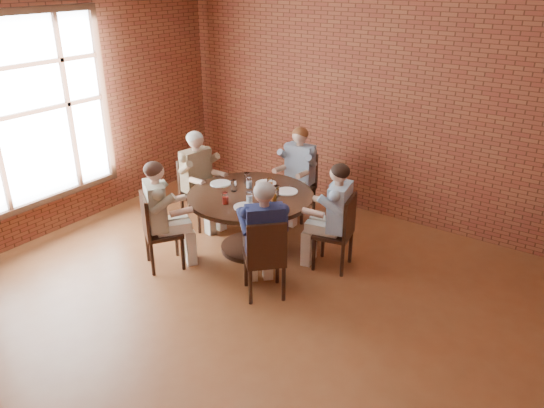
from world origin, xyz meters
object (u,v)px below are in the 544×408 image
Objects in this scene: diner_d at (162,216)px; chair_b at (300,182)px; diner_b at (298,174)px; chair_c at (196,189)px; dining_table at (251,211)px; diner_c at (199,180)px; diner_e at (264,240)px; chair_d at (156,228)px; chair_a at (340,230)px; chair_e at (265,256)px; diner_a at (334,217)px; smartphone at (263,207)px.

chair_b is at bearing -70.81° from diner_d.
diner_b is 1.39× the size of chair_c.
dining_table is at bearing -90.00° from chair_b.
chair_c is (-1.06, 0.17, -0.03)m from dining_table.
diner_e is (1.69, -0.85, -0.00)m from diner_c.
dining_table is at bearing -90.00° from chair_d.
chair_a is 1.05m from chair_e.
diner_b is at bearing -71.44° from diner_d.
chair_d is at bearing -34.38° from diner_e.
chair_c is 0.17m from diner_c.
diner_a is 1.97m from diner_d.
chair_c is 0.71× the size of diner_c.
chair_a is at bearing -111.82° from chair_d.
diner_b is 1.40m from chair_c.
diner_c is 1.42× the size of chair_e.
chair_a is 2.12m from chair_d.
chair_b is 0.99× the size of chair_e.
diner_c reaches higher than chair_a.
chair_b is 1.41m from diner_c.
diner_d is (-1.62, -1.12, 0.01)m from diner_a.
diner_b is 0.98× the size of diner_c.
chair_d is at bearing -153.73° from diner_c.
chair_c is at bearing -136.79° from chair_b.
chair_a is 0.17m from diner_a.
dining_table is 0.47m from smartphone.
diner_d is at bearing -67.64° from diner_a.
smartphone is at bearing -98.51° from diner_e.
diner_e reaches higher than dining_table.
diner_c is (-0.98, 0.16, 0.13)m from dining_table.
diner_a reaches higher than smartphone.
chair_b is at bearing -32.14° from diner_c.
chair_c is at bearing -100.52° from chair_a.
diner_d is at bearing -39.59° from chair_e.
smartphone is (-0.67, -0.44, 0.11)m from diner_a.
diner_b is at bearing 92.66° from dining_table.
diner_d is (-0.59, -0.90, 0.12)m from dining_table.
dining_table is 1.15m from chair_d.
diner_a is 1.02m from chair_e.
chair_b is (-1.16, 0.97, 0.00)m from chair_a.
smartphone is (0.94, 0.68, 0.11)m from diner_d.
dining_table is at bearing -90.00° from diner_d.
diner_e is at bearing -76.82° from smartphone.
diner_d is at bearing -106.95° from chair_b.
smartphone reaches higher than dining_table.
chair_d is (-0.58, -2.17, 0.00)m from chair_b.
diner_b is at bearing 82.70° from smartphone.
diner_d reaches higher than chair_d.
diner_c is at bearing -72.42° from diner_e.
smartphone is at bearing -109.59° from chair_d.
chair_a is at bearing -42.57° from chair_b.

